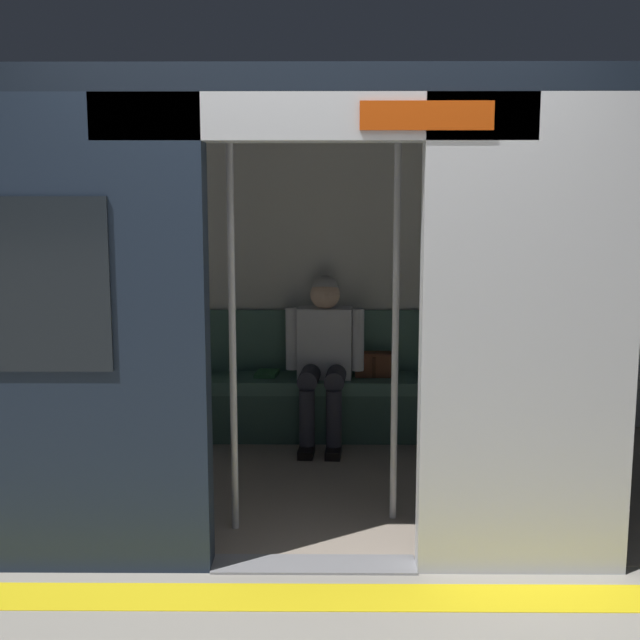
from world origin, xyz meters
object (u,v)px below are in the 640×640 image
at_px(grab_pole_door, 232,327).
at_px(grab_pole_far, 395,323).
at_px(bench_seat, 318,392).
at_px(train_car, 306,238).
at_px(handbag, 373,364).
at_px(person_seated, 324,349).
at_px(book, 267,373).

height_order(grab_pole_door, grab_pole_far, same).
height_order(bench_seat, grab_pole_far, grab_pole_far).
distance_m(train_car, grab_pole_door, 0.86).
xyz_separation_m(train_car, bench_seat, (-0.06, -0.91, -1.14)).
bearing_deg(handbag, person_seated, 19.79).
distance_m(handbag, grab_pole_far, 1.61).
bearing_deg(handbag, bench_seat, 10.62).
xyz_separation_m(bench_seat, person_seated, (-0.04, 0.05, 0.33)).
relative_size(person_seated, handbag, 4.49).
distance_m(bench_seat, handbag, 0.44).
relative_size(handbag, book, 1.18).
height_order(handbag, grab_pole_door, grab_pole_door).
relative_size(book, grab_pole_door, 0.10).
height_order(train_car, person_seated, train_car).
bearing_deg(train_car, grab_pole_door, 62.36).
xyz_separation_m(person_seated, grab_pole_far, (-0.37, 1.39, 0.40)).
xyz_separation_m(person_seated, book, (0.41, -0.14, -0.21)).
bearing_deg(bench_seat, grab_pole_far, 105.99).
relative_size(bench_seat, grab_pole_door, 1.57).
height_order(book, grab_pole_door, grab_pole_door).
xyz_separation_m(train_car, grab_pole_door, (0.35, 0.67, -0.42)).
distance_m(handbag, grab_pole_door, 1.92).
relative_size(person_seated, book, 5.30).
distance_m(train_car, bench_seat, 1.46).
xyz_separation_m(person_seated, handbag, (-0.35, -0.13, -0.14)).
relative_size(book, grab_pole_far, 0.10).
relative_size(train_car, grab_pole_door, 3.02).
height_order(handbag, grab_pole_far, grab_pole_far).
height_order(bench_seat, book, book).
bearing_deg(handbag, book, -0.78).
relative_size(handbag, grab_pole_far, 0.12).
height_order(handbag, book, handbag).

